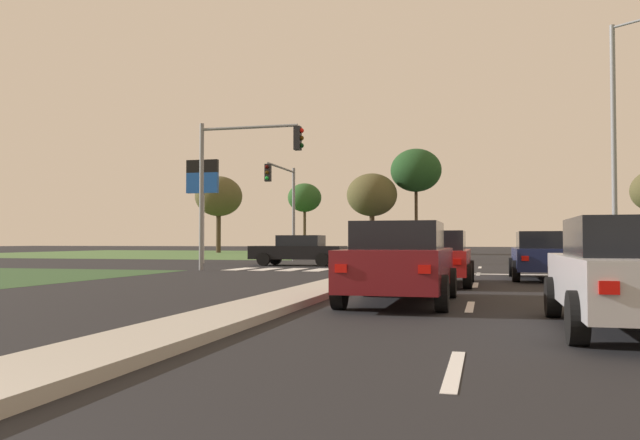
# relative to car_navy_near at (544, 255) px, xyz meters

# --- Properties ---
(ground_plane) EXTENTS (200.00, 200.00, 0.00)m
(ground_plane) POSITION_rel_car_navy_near_xyz_m (-5.53, 9.85, -0.77)
(ground_plane) COLOR black
(grass_verge_far_left) EXTENTS (35.00, 35.00, 0.01)m
(grass_verge_far_left) POSITION_rel_car_navy_near_xyz_m (-31.03, 34.35, -0.77)
(grass_verge_far_left) COLOR #476B38
(grass_verge_far_left) RESTS_ON ground
(median_island_near) EXTENTS (1.20, 22.00, 0.14)m
(median_island_near) POSITION_rel_car_navy_near_xyz_m (-5.53, -9.15, -0.70)
(median_island_near) COLOR #ADA89E
(median_island_near) RESTS_ON ground
(median_island_far) EXTENTS (1.20, 36.00, 0.14)m
(median_island_far) POSITION_rel_car_navy_near_xyz_m (-5.53, 34.85, -0.70)
(median_island_far) COLOR #ADA89E
(median_island_far) RESTS_ON ground
(lane_dash_near) EXTENTS (0.14, 2.00, 0.01)m
(lane_dash_near) POSITION_rel_car_navy_near_xyz_m (-2.03, -15.15, -0.77)
(lane_dash_near) COLOR silver
(lane_dash_near) RESTS_ON ground
(lane_dash_second) EXTENTS (0.14, 2.00, 0.01)m
(lane_dash_second) POSITION_rel_car_navy_near_xyz_m (-2.03, -9.15, -0.77)
(lane_dash_second) COLOR silver
(lane_dash_second) RESTS_ON ground
(lane_dash_third) EXTENTS (0.14, 2.00, 0.01)m
(lane_dash_third) POSITION_rel_car_navy_near_xyz_m (-2.03, -3.15, -0.77)
(lane_dash_third) COLOR silver
(lane_dash_third) RESTS_ON ground
(lane_dash_fourth) EXTENTS (0.14, 2.00, 0.01)m
(lane_dash_fourth) POSITION_rel_car_navy_near_xyz_m (-2.03, 2.85, -0.77)
(lane_dash_fourth) COLOR silver
(lane_dash_fourth) RESTS_ON ground
(lane_dash_fifth) EXTENTS (0.14, 2.00, 0.01)m
(lane_dash_fifth) POSITION_rel_car_navy_near_xyz_m (-2.03, 8.85, -0.77)
(lane_dash_fifth) COLOR silver
(lane_dash_fifth) RESTS_ON ground
(stop_bar_near) EXTENTS (6.40, 0.50, 0.01)m
(stop_bar_near) POSITION_rel_car_navy_near_xyz_m (-1.73, 2.85, -0.77)
(stop_bar_near) COLOR silver
(stop_bar_near) RESTS_ON ground
(crosswalk_bar_near) EXTENTS (0.70, 2.80, 0.01)m
(crosswalk_bar_near) POSITION_rel_car_navy_near_xyz_m (-11.93, 4.65, -0.77)
(crosswalk_bar_near) COLOR silver
(crosswalk_bar_near) RESTS_ON ground
(crosswalk_bar_second) EXTENTS (0.70, 2.80, 0.01)m
(crosswalk_bar_second) POSITION_rel_car_navy_near_xyz_m (-10.78, 4.65, -0.77)
(crosswalk_bar_second) COLOR silver
(crosswalk_bar_second) RESTS_ON ground
(crosswalk_bar_third) EXTENTS (0.70, 2.80, 0.01)m
(crosswalk_bar_third) POSITION_rel_car_navy_near_xyz_m (-9.63, 4.65, -0.77)
(crosswalk_bar_third) COLOR silver
(crosswalk_bar_third) RESTS_ON ground
(crosswalk_bar_fourth) EXTENTS (0.70, 2.80, 0.01)m
(crosswalk_bar_fourth) POSITION_rel_car_navy_near_xyz_m (-8.48, 4.65, -0.77)
(crosswalk_bar_fourth) COLOR silver
(crosswalk_bar_fourth) RESTS_ON ground
(crosswalk_bar_fifth) EXTENTS (0.70, 2.80, 0.01)m
(crosswalk_bar_fifth) POSITION_rel_car_navy_near_xyz_m (-7.33, 4.65, -0.77)
(crosswalk_bar_fifth) COLOR silver
(crosswalk_bar_fifth) RESTS_ON ground
(crosswalk_bar_sixth) EXTENTS (0.70, 2.80, 0.01)m
(crosswalk_bar_sixth) POSITION_rel_car_navy_near_xyz_m (-6.18, 4.65, -0.77)
(crosswalk_bar_sixth) COLOR silver
(crosswalk_bar_sixth) RESTS_ON ground
(crosswalk_bar_seventh) EXTENTS (0.70, 2.80, 0.01)m
(crosswalk_bar_seventh) POSITION_rel_car_navy_near_xyz_m (-5.03, 4.65, -0.77)
(crosswalk_bar_seventh) COLOR silver
(crosswalk_bar_seventh) RESTS_ON ground
(car_navy_near) EXTENTS (2.01, 4.58, 1.50)m
(car_navy_near) POSITION_rel_car_navy_near_xyz_m (0.00, 0.00, 0.00)
(car_navy_near) COLOR #161E47
(car_navy_near) RESTS_ON ground
(car_silver_second) EXTENTS (1.95, 4.55, 1.53)m
(car_silver_second) POSITION_rel_car_navy_near_xyz_m (0.15, -11.93, 0.01)
(car_silver_second) COLOR #B7B7BC
(car_silver_second) RESTS_ON ground
(car_white_third) EXTENTS (2.07, 4.53, 1.56)m
(car_white_third) POSITION_rel_car_navy_near_xyz_m (-7.85, 24.33, 0.03)
(car_white_third) COLOR silver
(car_white_third) RESTS_ON ground
(car_black_fourth) EXTENTS (4.60, 2.03, 1.48)m
(car_black_fourth) POSITION_rel_car_navy_near_xyz_m (-10.62, 8.98, -0.01)
(car_black_fourth) COLOR black
(car_black_fourth) RESTS_ON ground
(car_red_fifth) EXTENTS (2.02, 4.52, 1.48)m
(car_red_fifth) POSITION_rel_car_navy_near_xyz_m (-3.11, -3.23, -0.01)
(car_red_fifth) COLOR #A31919
(car_red_fifth) RESTS_ON ground
(car_maroon_sixth) EXTENTS (2.01, 4.50, 1.58)m
(car_maroon_sixth) POSITION_rel_car_navy_near_xyz_m (-3.37, -8.80, 0.03)
(car_maroon_sixth) COLOR maroon
(car_maroon_sixth) RESTS_ON ground
(traffic_signal_far_left) EXTENTS (0.32, 5.16, 5.66)m
(traffic_signal_far_left) POSITION_rel_car_navy_near_xyz_m (-13.13, 14.58, 3.16)
(traffic_signal_far_left) COLOR gray
(traffic_signal_far_left) RESTS_ON ground
(traffic_signal_near_left) EXTENTS (4.49, 0.32, 6.07)m
(traffic_signal_near_left) POSITION_rel_car_navy_near_xyz_m (-11.59, 3.25, 3.38)
(traffic_signal_near_left) COLOR gray
(traffic_signal_near_left) RESTS_ON ground
(street_lamp_second) EXTENTS (1.87, 1.41, 9.75)m
(street_lamp_second) POSITION_rel_car_navy_near_xyz_m (3.29, 5.94, 4.64)
(street_lamp_second) COLOR gray
(street_lamp_second) RESTS_ON ground
(pedestrian_at_median) EXTENTS (0.34, 0.34, 1.89)m
(pedestrian_at_median) POSITION_rel_car_navy_near_xyz_m (-5.71, 21.06, 0.52)
(pedestrian_at_median) COLOR #4C4C4C
(pedestrian_at_median) RESTS_ON median_island_far
(fuel_price_totem) EXTENTS (1.80, 0.24, 5.58)m
(fuel_price_totem) POSITION_rel_car_navy_near_xyz_m (-16.58, 10.79, 3.30)
(fuel_price_totem) COLOR silver
(fuel_price_totem) RESTS_ON ground
(treeline_near) EXTENTS (4.79, 4.79, 7.77)m
(treeline_near) POSITION_rel_car_navy_near_xyz_m (-28.07, 39.63, 4.92)
(treeline_near) COLOR #423323
(treeline_near) RESTS_ON ground
(treeline_second) EXTENTS (3.24, 3.24, 6.73)m
(treeline_second) POSITION_rel_car_navy_near_xyz_m (-18.64, 38.38, 4.54)
(treeline_second) COLOR #423323
(treeline_second) RESTS_ON ground
(treeline_third) EXTENTS (4.54, 4.54, 7.27)m
(treeline_third) POSITION_rel_car_navy_near_xyz_m (-11.70, 36.13, 4.54)
(treeline_third) COLOR #423323
(treeline_third) RESTS_ON ground
(treeline_fourth) EXTENTS (4.63, 4.63, 9.61)m
(treeline_fourth) POSITION_rel_car_navy_near_xyz_m (-7.93, 37.86, 6.84)
(treeline_fourth) COLOR #423323
(treeline_fourth) RESTS_ON ground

